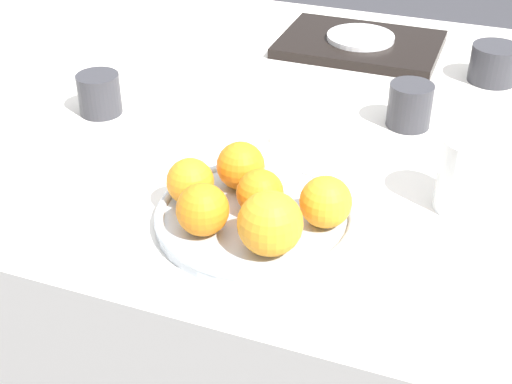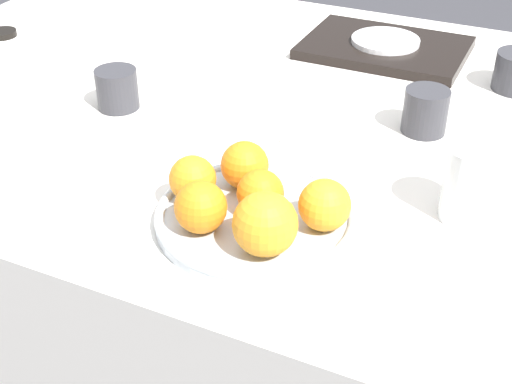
# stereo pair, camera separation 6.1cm
# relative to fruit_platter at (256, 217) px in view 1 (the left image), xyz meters

# --- Properties ---
(table) EXTENTS (1.56, 1.07, 0.77)m
(table) POSITION_rel_fruit_platter_xyz_m (-0.14, 0.33, -0.40)
(table) COLOR silver
(table) RESTS_ON ground_plane
(fruit_platter) EXTENTS (0.27, 0.27, 0.02)m
(fruit_platter) POSITION_rel_fruit_platter_xyz_m (0.00, 0.00, 0.00)
(fruit_platter) COLOR #B2BCC6
(fruit_platter) RESTS_ON table
(orange_0) EXTENTS (0.06, 0.06, 0.06)m
(orange_0) POSITION_rel_fruit_platter_xyz_m (0.00, 0.01, 0.03)
(orange_0) COLOR orange
(orange_0) RESTS_ON fruit_platter
(orange_1) EXTENTS (0.06, 0.06, 0.06)m
(orange_1) POSITION_rel_fruit_platter_xyz_m (-0.09, -0.00, 0.04)
(orange_1) COLOR orange
(orange_1) RESTS_ON fruit_platter
(orange_2) EXTENTS (0.07, 0.07, 0.07)m
(orange_2) POSITION_rel_fruit_platter_xyz_m (0.09, 0.01, 0.04)
(orange_2) COLOR orange
(orange_2) RESTS_ON fruit_platter
(orange_3) EXTENTS (0.08, 0.08, 0.08)m
(orange_3) POSITION_rel_fruit_platter_xyz_m (0.04, -0.06, 0.04)
(orange_3) COLOR orange
(orange_3) RESTS_ON fruit_platter
(orange_4) EXTENTS (0.07, 0.07, 0.07)m
(orange_4) POSITION_rel_fruit_platter_xyz_m (-0.04, 0.06, 0.04)
(orange_4) COLOR orange
(orange_4) RESTS_ON fruit_platter
(orange_5) EXTENTS (0.07, 0.07, 0.07)m
(orange_5) POSITION_rel_fruit_platter_xyz_m (-0.05, -0.06, 0.04)
(orange_5) COLOR orange
(orange_5) RESTS_ON fruit_platter
(water_glass) EXTENTS (0.08, 0.08, 0.11)m
(water_glass) POSITION_rel_fruit_platter_xyz_m (0.25, 0.13, 0.04)
(water_glass) COLOR silver
(water_glass) RESTS_ON table
(serving_tray) EXTENTS (0.32, 0.23, 0.02)m
(serving_tray) POSITION_rel_fruit_platter_xyz_m (-0.02, 0.64, -0.00)
(serving_tray) COLOR black
(serving_tray) RESTS_ON table
(side_plate) EXTENTS (0.14, 0.14, 0.01)m
(side_plate) POSITION_rel_fruit_platter_xyz_m (-0.02, 0.64, 0.01)
(side_plate) COLOR white
(side_plate) RESTS_ON serving_tray
(cup_0) EXTENTS (0.07, 0.07, 0.07)m
(cup_0) POSITION_rel_fruit_platter_xyz_m (-0.36, 0.21, 0.02)
(cup_0) COLOR #333338
(cup_0) RESTS_ON table
(cup_1) EXTENTS (0.07, 0.07, 0.07)m
(cup_1) POSITION_rel_fruit_platter_xyz_m (0.14, 0.35, 0.03)
(cup_1) COLOR #333338
(cup_1) RESTS_ON table
(cup_3) EXTENTS (0.09, 0.09, 0.07)m
(cup_3) POSITION_rel_fruit_platter_xyz_m (0.25, 0.58, 0.02)
(cup_3) COLOR #333338
(cup_3) RESTS_ON table
(napkin) EXTENTS (0.12, 0.11, 0.01)m
(napkin) POSITION_rel_fruit_platter_xyz_m (0.01, 0.26, -0.01)
(napkin) COLOR silver
(napkin) RESTS_ON table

